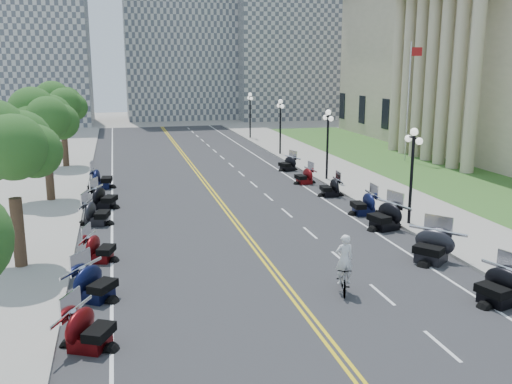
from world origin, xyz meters
TOP-DOWN VIEW (x-y plane):
  - ground at (0.00, 0.00)m, footprint 160.00×160.00m
  - road at (0.00, 10.00)m, footprint 16.00×90.00m
  - centerline_yellow_a at (-0.12, 10.00)m, footprint 0.12×90.00m
  - centerline_yellow_b at (0.12, 10.00)m, footprint 0.12×90.00m
  - edge_line_north at (6.40, 10.00)m, footprint 0.12×90.00m
  - edge_line_south at (-6.40, 10.00)m, footprint 0.12×90.00m
  - lane_dash_4 at (3.20, -8.00)m, footprint 0.12×2.00m
  - lane_dash_5 at (3.20, -4.00)m, footprint 0.12×2.00m
  - lane_dash_6 at (3.20, 0.00)m, footprint 0.12×2.00m
  - lane_dash_7 at (3.20, 4.00)m, footprint 0.12×2.00m
  - lane_dash_8 at (3.20, 8.00)m, footprint 0.12×2.00m
  - lane_dash_9 at (3.20, 12.00)m, footprint 0.12×2.00m
  - lane_dash_10 at (3.20, 16.00)m, footprint 0.12×2.00m
  - lane_dash_11 at (3.20, 20.00)m, footprint 0.12×2.00m
  - lane_dash_12 at (3.20, 24.00)m, footprint 0.12×2.00m
  - lane_dash_13 at (3.20, 28.00)m, footprint 0.12×2.00m
  - lane_dash_14 at (3.20, 32.00)m, footprint 0.12×2.00m
  - lane_dash_15 at (3.20, 36.00)m, footprint 0.12×2.00m
  - lane_dash_16 at (3.20, 40.00)m, footprint 0.12×2.00m
  - lane_dash_17 at (3.20, 44.00)m, footprint 0.12×2.00m
  - lane_dash_18 at (3.20, 48.00)m, footprint 0.12×2.00m
  - lane_dash_19 at (3.20, 52.00)m, footprint 0.12×2.00m
  - sidewalk_north at (10.50, 10.00)m, footprint 5.00×90.00m
  - sidewalk_south at (-10.50, 10.00)m, footprint 5.00×90.00m
  - lawn at (17.50, 18.00)m, footprint 9.00×60.00m
  - distant_block_a at (-18.00, 62.00)m, footprint 18.00×14.00m
  - distant_block_b at (4.00, 68.00)m, footprint 16.00×12.00m
  - distant_block_c at (22.00, 65.00)m, footprint 20.00×14.00m
  - street_lamp_2 at (8.60, 4.00)m, footprint 0.50×1.20m
  - street_lamp_3 at (8.60, 16.00)m, footprint 0.50×1.20m
  - street_lamp_4 at (8.60, 28.00)m, footprint 0.50×1.20m
  - street_lamp_5 at (8.60, 40.00)m, footprint 0.50×1.20m
  - flagpole at (18.00, 22.00)m, footprint 1.10×0.20m
  - tree_2 at (-10.00, 2.00)m, footprint 4.80×4.80m
  - tree_3 at (-10.00, 14.00)m, footprint 4.80×4.80m
  - tree_4 at (-10.00, 26.00)m, footprint 4.80×4.80m
  - motorcycle_n_4 at (6.77, -5.72)m, footprint 2.57×2.57m
  - motorcycle_n_5 at (6.80, -1.24)m, footprint 3.09×3.09m
  - motorcycle_n_6 at (7.09, 3.74)m, footprint 2.66×2.66m
  - motorcycle_n_7 at (7.26, 6.68)m, footprint 2.08×2.08m
  - motorcycle_n_8 at (7.08, 11.36)m, footprint 1.95×1.95m
  - motorcycle_n_9 at (6.70, 15.40)m, footprint 1.95×1.95m
  - motorcycle_n_10 at (7.03, 20.47)m, footprint 2.29×2.29m
  - motorcycle_s_4 at (-7.00, -5.60)m, footprint 2.64×2.64m
  - motorcycle_s_5 at (-6.94, -1.95)m, footprint 2.77×2.77m
  - motorcycle_s_6 at (-6.89, 2.23)m, footprint 2.31×2.31m
  - motorcycle_s_7 at (-7.17, 8.07)m, footprint 2.42×2.42m
  - motorcycle_s_8 at (-6.82, 11.60)m, footprint 2.63×2.63m
  - motorcycle_s_9 at (-7.07, 17.25)m, footprint 2.35×2.35m
  - bicycle at (1.89, -3.48)m, footprint 1.03×1.83m
  - cyclist_rider at (1.89, -3.48)m, footprint 0.69×0.45m

SIDE VIEW (x-z plane):
  - ground at x=0.00m, z-range 0.00..0.00m
  - road at x=0.00m, z-range 0.00..0.01m
  - centerline_yellow_a at x=-0.12m, z-range 0.01..0.01m
  - centerline_yellow_b at x=0.12m, z-range 0.01..0.01m
  - edge_line_north at x=6.40m, z-range 0.01..0.01m
  - edge_line_south at x=-6.40m, z-range 0.01..0.01m
  - lane_dash_4 at x=3.20m, z-range 0.01..0.01m
  - lane_dash_5 at x=3.20m, z-range 0.01..0.01m
  - lane_dash_6 at x=3.20m, z-range 0.01..0.01m
  - lane_dash_7 at x=3.20m, z-range 0.01..0.01m
  - lane_dash_8 at x=3.20m, z-range 0.01..0.01m
  - lane_dash_9 at x=3.20m, z-range 0.01..0.01m
  - lane_dash_10 at x=3.20m, z-range 0.01..0.01m
  - lane_dash_11 at x=3.20m, z-range 0.01..0.01m
  - lane_dash_12 at x=3.20m, z-range 0.01..0.01m
  - lane_dash_13 at x=3.20m, z-range 0.01..0.01m
  - lane_dash_14 at x=3.20m, z-range 0.01..0.01m
  - lane_dash_15 at x=3.20m, z-range 0.01..0.01m
  - lane_dash_16 at x=3.20m, z-range 0.01..0.01m
  - lane_dash_17 at x=3.20m, z-range 0.01..0.01m
  - lane_dash_18 at x=3.20m, z-range 0.01..0.01m
  - lane_dash_19 at x=3.20m, z-range 0.01..0.01m
  - lawn at x=17.50m, z-range 0.00..0.10m
  - sidewalk_north at x=10.50m, z-range 0.00..0.15m
  - sidewalk_south at x=-10.50m, z-range 0.00..0.15m
  - bicycle at x=1.89m, z-range 0.00..1.06m
  - motorcycle_n_9 at x=6.70m, z-range 0.00..1.24m
  - motorcycle_n_10 at x=7.03m, z-range 0.00..1.26m
  - motorcycle_n_8 at x=7.08m, z-range 0.00..1.28m
  - motorcycle_s_6 at x=-6.89m, z-range 0.00..1.28m
  - motorcycle_s_4 at x=-7.00m, z-range 0.00..1.38m
  - motorcycle_n_7 at x=7.26m, z-range 0.00..1.38m
  - motorcycle_s_5 at x=-6.94m, z-range 0.00..1.40m
  - motorcycle_s_7 at x=-7.17m, z-range 0.00..1.41m
  - motorcycle_s_8 at x=-6.82m, z-range 0.00..1.42m
  - motorcycle_n_4 at x=6.77m, z-range 0.00..1.44m
  - motorcycle_s_9 at x=-7.07m, z-range 0.00..1.50m
  - motorcycle_n_6 at x=7.09m, z-range 0.00..1.54m
  - motorcycle_n_5 at x=6.80m, z-range 0.00..1.54m
  - cyclist_rider at x=1.89m, z-range 1.06..2.95m
  - street_lamp_2 at x=8.60m, z-range 0.15..5.05m
  - street_lamp_3 at x=8.60m, z-range 0.15..5.05m
  - street_lamp_4 at x=8.60m, z-range 0.15..5.05m
  - street_lamp_5 at x=8.60m, z-range 0.15..5.05m
  - tree_2 at x=-10.00m, z-range 0.15..9.35m
  - tree_3 at x=-10.00m, z-range 0.15..9.35m
  - tree_4 at x=-10.00m, z-range 0.15..9.35m
  - flagpole at x=18.00m, z-range 0.00..10.00m
  - distant_block_c at x=22.00m, z-range 0.00..22.00m
  - distant_block_a at x=-18.00m, z-range 0.00..26.00m
  - distant_block_b at x=4.00m, z-range 0.00..30.00m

